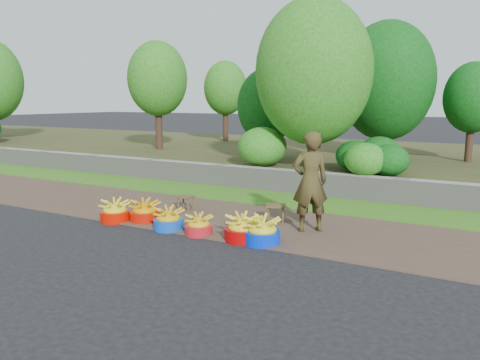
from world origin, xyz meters
The scene contains 15 objects.
ground_plane centered at (0.00, 0.00, 0.00)m, with size 120.00×120.00×0.00m, color black.
dirt_shoulder centered at (0.00, 1.25, 0.01)m, with size 80.00×2.50×0.02m, color #4C392D.
grass_verge centered at (0.00, 3.25, 0.02)m, with size 80.00×1.50×0.04m, color #3D751C.
retaining_wall centered at (0.00, 4.10, 0.28)m, with size 80.00×0.35×0.55m, color gray.
earth_bank centered at (0.00, 9.00, 0.25)m, with size 80.00×10.00×0.50m, color #3E3E1D.
vegetation centered at (-4.71, 6.37, 2.66)m, with size 37.58×7.95×4.51m.
basin_a centered at (-2.05, 0.13, 0.18)m, with size 0.53×0.53×0.40m.
basin_b centered at (-1.56, 0.37, 0.18)m, with size 0.54×0.54×0.40m.
basin_c centered at (-0.86, 0.16, 0.17)m, with size 0.51×0.51×0.38m.
basin_d centered at (-0.24, 0.15, 0.15)m, with size 0.45×0.45×0.34m.
basin_e centered at (0.54, 0.21, 0.19)m, with size 0.55×0.55×0.41m.
basin_f centered at (0.89, 0.22, 0.19)m, with size 0.56×0.56×0.42m.
stool_left centered at (-1.44, 1.47, 0.24)m, with size 0.32×0.25×0.28m.
stool_right centered at (0.53, 1.50, 0.26)m, with size 0.42×0.37×0.30m.
vendor_woman centered at (1.28, 1.19, 0.85)m, with size 0.61×0.40×1.66m, color black.
Camera 1 is at (3.95, -5.99, 2.18)m, focal length 35.00 mm.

